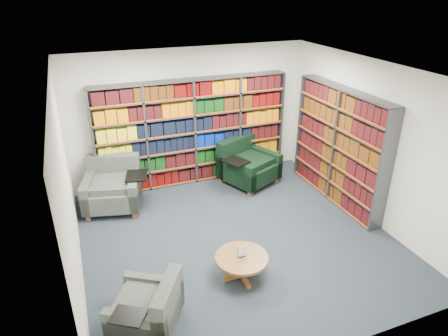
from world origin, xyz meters
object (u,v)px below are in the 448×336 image
object	(u,v)px
chair_teal_front	(151,309)
coffee_table	(242,261)
chair_green_right	(246,165)
chair_teal_left	(113,187)

from	to	relation	value
chair_teal_front	coffee_table	xyz separation A→B (m)	(1.42, 0.44, 0.01)
chair_green_right	chair_teal_front	distance (m)	4.25
chair_green_right	coffee_table	bearing A→B (deg)	-115.16
chair_teal_left	chair_green_right	size ratio (longest dim) A/B	0.97
chair_teal_left	chair_green_right	xyz separation A→B (m)	(2.77, -0.01, -0.00)
chair_teal_left	chair_teal_front	world-z (taller)	chair_teal_left
chair_teal_left	chair_green_right	bearing A→B (deg)	-0.12
chair_green_right	chair_teal_front	world-z (taller)	chair_green_right
chair_teal_left	chair_teal_front	distance (m)	3.26
coffee_table	chair_teal_left	bearing A→B (deg)	117.26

